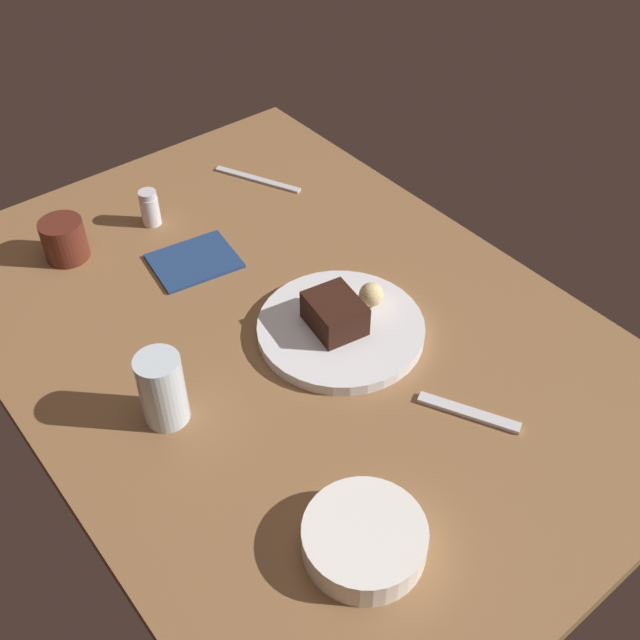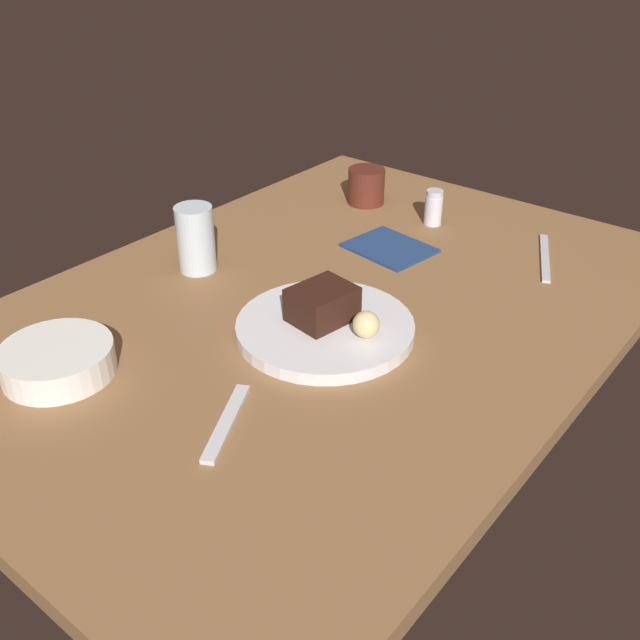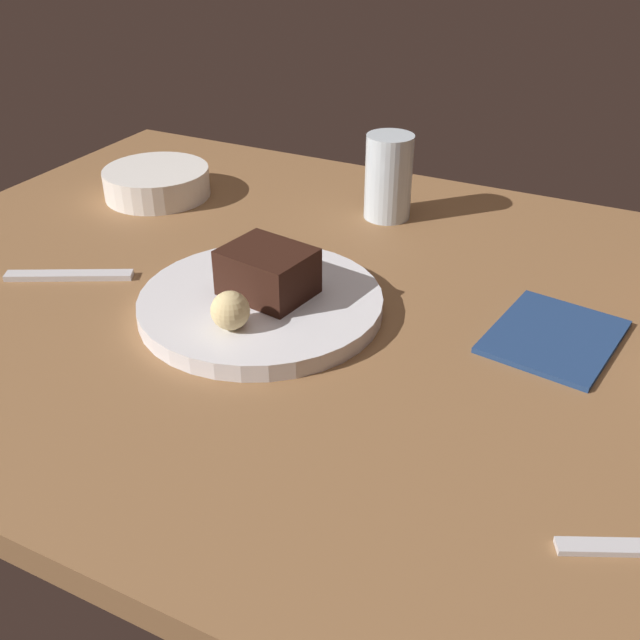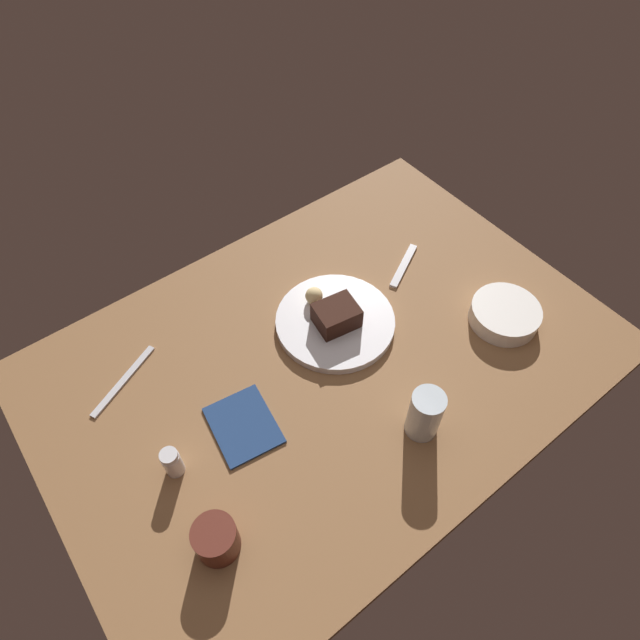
{
  "view_description": "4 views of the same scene",
  "coord_description": "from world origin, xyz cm",
  "views": [
    {
      "loc": [
        72.07,
        -50.88,
        88.02
      ],
      "look_at": [
        5.8,
        2.38,
        7.24
      ],
      "focal_mm": 42.58,
      "sensor_mm": 36.0,
      "label": 1
    },
    {
      "loc": [
        78.25,
        62.51,
        61.05
      ],
      "look_at": [
        7.59,
        5.54,
        5.61
      ],
      "focal_mm": 40.5,
      "sensor_mm": 36.0,
      "label": 2
    },
    {
      "loc": [
        -30.13,
        64.88,
        44.34
      ],
      "look_at": [
        -1.39,
        7.64,
        5.05
      ],
      "focal_mm": 41.14,
      "sensor_mm": 36.0,
      "label": 3
    },
    {
      "loc": [
        -40.71,
        -50.63,
        101.35
      ],
      "look_at": [
        2.13,
        5.37,
        8.76
      ],
      "focal_mm": 30.61,
      "sensor_mm": 36.0,
      "label": 4
    }
  ],
  "objects": [
    {
      "name": "bread_roll",
      "position": [
        6.08,
        12.77,
        6.92
      ],
      "size": [
        3.98,
        3.98,
        3.98
      ],
      "primitive_type": "sphere",
      "color": "#DBC184",
      "rests_on": "dessert_plate"
    },
    {
      "name": "butter_knife",
      "position": [
        -37.58,
        21.0,
        3.25
      ],
      "size": [
        17.78,
        9.38,
        0.5
      ],
      "primitive_type": "cube",
      "rotation": [
        0.0,
        0.0,
        3.58
      ],
      "color": "silver",
      "rests_on": "dining_table"
    },
    {
      "name": "folded_napkin",
      "position": [
        -23.2,
        -2.87,
        3.3
      ],
      "size": [
        13.79,
        16.06,
        0.6
      ],
      "primitive_type": "cube",
      "rotation": [
        0.0,
        0.0,
        -0.15
      ],
      "color": "navy",
      "rests_on": "dining_table"
    },
    {
      "name": "salt_shaker",
      "position": [
        -38.12,
        -2.79,
        6.44
      ],
      "size": [
        3.48,
        3.48,
        6.98
      ],
      "color": "silver",
      "rests_on": "dining_table"
    },
    {
      "name": "coffee_cup",
      "position": [
        -38.74,
        -19.45,
        6.7
      ],
      "size": [
        7.62,
        7.62,
        7.41
      ],
      "primitive_type": "cylinder",
      "color": "#562319",
      "rests_on": "dining_table"
    },
    {
      "name": "dessert_plate",
      "position": [
        6.77,
        5.84,
        3.97
      ],
      "size": [
        26.7,
        26.7,
        1.93
      ],
      "primitive_type": "cylinder",
      "color": "silver",
      "rests_on": "dining_table"
    },
    {
      "name": "side_bowl",
      "position": [
        37.65,
        -16.29,
        5.1
      ],
      "size": [
        15.44,
        15.44,
        4.19
      ],
      "primitive_type": "cylinder",
      "color": "white",
      "rests_on": "dining_table"
    },
    {
      "name": "dining_table",
      "position": [
        0.0,
        0.0,
        1.5
      ],
      "size": [
        120.0,
        84.0,
        3.0
      ],
      "primitive_type": "cube",
      "color": "brown",
      "rests_on": "ground"
    },
    {
      "name": "chocolate_cake_slice",
      "position": [
        6.3,
        4.92,
        7.53
      ],
      "size": [
        10.19,
        8.8,
        5.21
      ],
      "primitive_type": "cube",
      "rotation": [
        0.0,
        0.0,
        2.98
      ],
      "color": "black",
      "rests_on": "dessert_plate"
    },
    {
      "name": "water_glass",
      "position": [
        4.26,
        -24.42,
        8.8
      ],
      "size": [
        6.47,
        6.47,
        11.6
      ],
      "primitive_type": "cylinder",
      "color": "silver",
      "rests_on": "dining_table"
    },
    {
      "name": "dessert_spoon",
      "position": [
        31.09,
        9.5,
        3.35
      ],
      "size": [
        14.12,
        8.55,
        0.7
      ],
      "primitive_type": "cube",
      "rotation": [
        0.0,
        0.0,
        0.48
      ],
      "color": "silver",
      "rests_on": "dining_table"
    }
  ]
}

